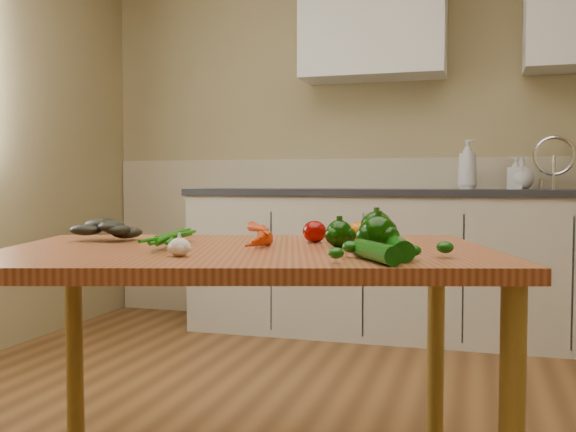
% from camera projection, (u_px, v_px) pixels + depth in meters
% --- Properties ---
extents(room, '(4.04, 5.04, 2.64)m').
position_uv_depth(room, '(295.00, 84.00, 2.00)').
color(room, brown).
rests_on(room, ground).
extents(counter_run, '(2.84, 0.64, 1.14)m').
position_uv_depth(counter_run, '(419.00, 262.00, 3.91)').
color(counter_run, '#B3AA95').
rests_on(counter_run, ground).
extents(upper_cabinets, '(2.15, 0.35, 0.70)m').
position_uv_depth(upper_cabinets, '(474.00, 15.00, 3.87)').
color(upper_cabinets, silver).
rests_on(upper_cabinets, room).
extents(table, '(1.60, 1.26, 0.75)m').
position_uv_depth(table, '(247.00, 276.00, 1.87)').
color(table, '#B05B33').
rests_on(table, ground).
extents(soap_bottle_a, '(0.16, 0.16, 0.30)m').
position_uv_depth(soap_bottle_a, '(467.00, 164.00, 3.88)').
color(soap_bottle_a, silver).
rests_on(soap_bottle_a, counter_run).
extents(soap_bottle_b, '(0.10, 0.10, 0.19)m').
position_uv_depth(soap_bottle_b, '(516.00, 173.00, 3.82)').
color(soap_bottle_b, silver).
rests_on(soap_bottle_b, counter_run).
extents(soap_bottle_c, '(0.16, 0.16, 0.19)m').
position_uv_depth(soap_bottle_c, '(521.00, 174.00, 3.82)').
color(soap_bottle_c, silver).
rests_on(soap_bottle_c, counter_run).
extents(carrot_bunch, '(0.31, 0.27, 0.07)m').
position_uv_depth(carrot_bunch, '(232.00, 234.00, 1.91)').
color(carrot_bunch, '#C33204').
rests_on(carrot_bunch, table).
extents(leafy_greens, '(0.20, 0.18, 0.10)m').
position_uv_depth(leafy_greens, '(107.00, 225.00, 2.07)').
color(leafy_greens, black).
rests_on(leafy_greens, table).
extents(garlic_bulb, '(0.06, 0.06, 0.05)m').
position_uv_depth(garlic_bulb, '(179.00, 247.00, 1.63)').
color(garlic_bulb, white).
rests_on(garlic_bulb, table).
extents(pepper_a, '(0.08, 0.08, 0.08)m').
position_uv_depth(pepper_a, '(339.00, 234.00, 1.87)').
color(pepper_a, black).
rests_on(pepper_a, table).
extents(pepper_b, '(0.10, 0.10, 0.10)m').
position_uv_depth(pepper_b, '(376.00, 229.00, 1.93)').
color(pepper_b, black).
rests_on(pepper_b, table).
extents(pepper_c, '(0.10, 0.10, 0.10)m').
position_uv_depth(pepper_c, '(378.00, 235.00, 1.69)').
color(pepper_c, black).
rests_on(pepper_c, table).
extents(tomato_a, '(0.08, 0.08, 0.07)m').
position_uv_depth(tomato_a, '(315.00, 232.00, 2.01)').
color(tomato_a, '#800502').
rests_on(tomato_a, table).
extents(tomato_b, '(0.07, 0.07, 0.06)m').
position_uv_depth(tomato_b, '(359.00, 232.00, 2.03)').
color(tomato_b, '#DA5B05').
rests_on(tomato_b, table).
extents(tomato_c, '(0.07, 0.07, 0.06)m').
position_uv_depth(tomato_c, '(378.00, 232.00, 2.04)').
color(tomato_c, '#DA5B05').
rests_on(tomato_c, table).
extents(zucchini_a, '(0.11, 0.24, 0.05)m').
position_uv_depth(zucchini_a, '(398.00, 247.00, 1.61)').
color(zucchini_a, '#084006').
rests_on(zucchini_a, table).
extents(zucchini_b, '(0.15, 0.19, 0.05)m').
position_uv_depth(zucchini_b, '(376.00, 252.00, 1.53)').
color(zucchini_b, '#084006').
rests_on(zucchini_b, table).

